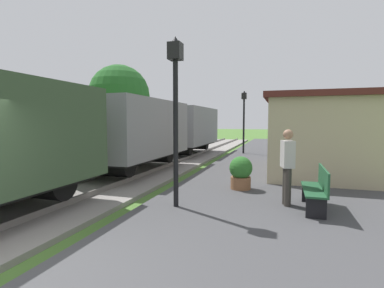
# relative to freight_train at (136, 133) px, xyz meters

# --- Properties ---
(freight_train) EXTENTS (2.50, 19.40, 2.72)m
(freight_train) POSITION_rel_freight_train_xyz_m (0.00, 0.00, 0.00)
(freight_train) COLOR #384C33
(freight_train) RESTS_ON rail_near
(station_hut) EXTENTS (3.50, 5.80, 2.78)m
(station_hut) POSITION_rel_freight_train_xyz_m (6.80, 1.34, -0.02)
(station_hut) COLOR tan
(station_hut) RESTS_ON platform_slab
(bench_near_hut) EXTENTS (0.42, 1.50, 0.91)m
(bench_near_hut) POSITION_rel_freight_train_xyz_m (6.35, -3.75, -0.96)
(bench_near_hut) COLOR #1E4C2D
(bench_near_hut) RESTS_ON platform_slab
(bench_down_platform) EXTENTS (0.42, 1.50, 0.91)m
(bench_down_platform) POSITION_rel_freight_train_xyz_m (6.35, 6.70, -0.96)
(bench_down_platform) COLOR #1E4C2D
(bench_down_platform) RESTS_ON platform_slab
(person_waiting) EXTENTS (0.33, 0.43, 1.71)m
(person_waiting) POSITION_rel_freight_train_xyz_m (5.74, -3.57, -0.49)
(person_waiting) COLOR #38332D
(person_waiting) RESTS_ON platform_slab
(potted_planter) EXTENTS (0.64, 0.64, 0.92)m
(potted_planter) POSITION_rel_freight_train_xyz_m (4.53, -2.30, -0.95)
(potted_planter) COLOR brown
(potted_planter) RESTS_ON platform_slab
(lamp_post_near) EXTENTS (0.28, 0.28, 3.70)m
(lamp_post_near) POSITION_rel_freight_train_xyz_m (3.40, -4.41, 1.12)
(lamp_post_near) COLOR black
(lamp_post_near) RESTS_ON platform_slab
(lamp_post_far) EXTENTS (0.28, 0.28, 3.70)m
(lamp_post_far) POSITION_rel_freight_train_xyz_m (3.40, 6.88, 1.12)
(lamp_post_far) COLOR black
(lamp_post_far) RESTS_ON platform_slab
(tree_trackside_far) EXTENTS (3.16, 3.16, 4.59)m
(tree_trackside_far) POSITION_rel_freight_train_xyz_m (-7.70, 3.51, 1.33)
(tree_trackside_far) COLOR #4C3823
(tree_trackside_far) RESTS_ON ground
(tree_field_left) EXTENTS (4.45, 4.45, 6.32)m
(tree_field_left) POSITION_rel_freight_train_xyz_m (-6.04, 8.65, 2.41)
(tree_field_left) COLOR #4C3823
(tree_field_left) RESTS_ON ground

